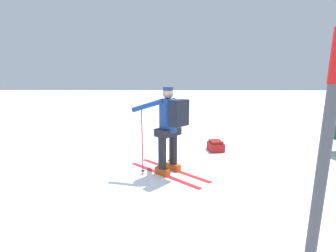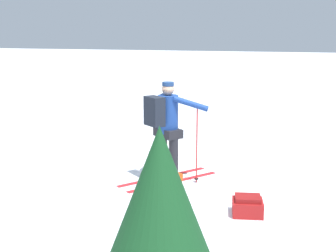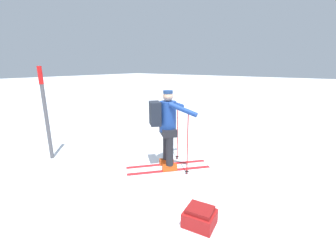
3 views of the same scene
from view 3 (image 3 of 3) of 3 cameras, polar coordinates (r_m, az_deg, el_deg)
ground_plane at (r=4.53m, az=-2.32°, el=-12.33°), size 80.00×80.00×0.00m
skier at (r=4.50m, az=-0.40°, el=0.35°), size 1.43×1.58×1.62m
dropped_backpack at (r=3.28m, az=8.06°, el=-21.89°), size 0.45×0.41×0.27m
trail_marker at (r=5.64m, az=-28.79°, el=4.22°), size 0.09×0.09×2.08m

